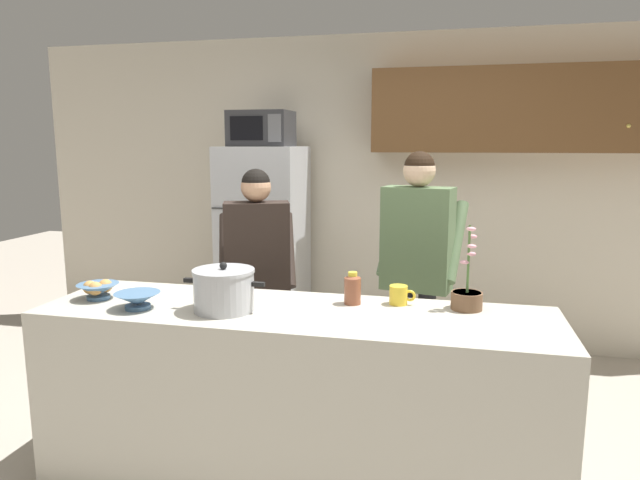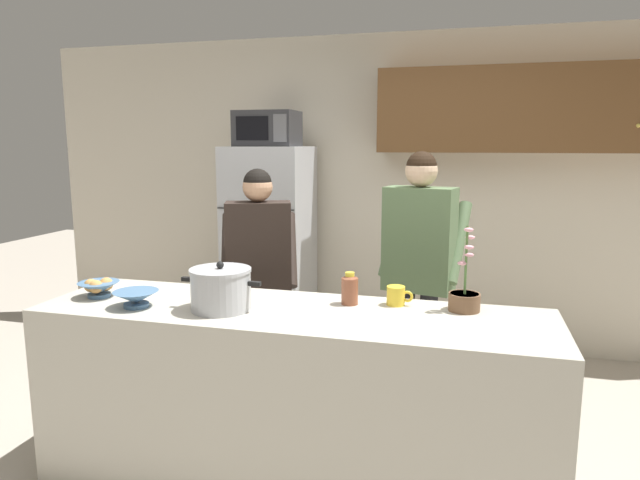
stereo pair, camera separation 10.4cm
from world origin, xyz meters
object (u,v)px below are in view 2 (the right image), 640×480
person_near_pot (259,265)px  cooking_pot (221,289)px  microwave (267,129)px  person_by_sink (419,253)px  refrigerator (270,249)px  bread_bowl (99,288)px  potted_orchid (464,297)px  empty_bowl (136,298)px  bottle_near_edge (350,289)px  coffee_mug (396,296)px

person_near_pot → cooking_pot: bearing=-82.0°
microwave → person_by_sink: size_ratio=0.29×
refrigerator → bread_bowl: size_ratio=8.03×
cooking_pot → potted_orchid: bearing=14.0°
potted_orchid → person_by_sink: bearing=110.4°
bread_bowl → empty_bowl: size_ratio=0.96×
cooking_pot → bottle_near_edge: (0.58, 0.25, -0.02)m
refrigerator → cooking_pot: refrigerator is taller
empty_bowl → coffee_mug: bearing=16.4°
coffee_mug → bottle_near_edge: bearing=-169.0°
refrigerator → potted_orchid: (1.58, -1.65, 0.14)m
person_near_pot → bread_bowl: person_near_pot is taller
refrigerator → coffee_mug: bearing=-52.5°
person_by_sink → empty_bowl: (-1.27, -1.11, -0.08)m
coffee_mug → bread_bowl: size_ratio=0.62×
bottle_near_edge → bread_bowl: bearing=-170.8°
person_near_pot → coffee_mug: (0.92, -0.50, 0.00)m
potted_orchid → bread_bowl: bearing=-172.5°
coffee_mug → empty_bowl: bearing=-163.6°
bottle_near_edge → potted_orchid: size_ratio=0.40×
refrigerator → bottle_near_edge: bearing=-58.5°
coffee_mug → empty_bowl: 1.28m
microwave → empty_bowl: bearing=-89.2°
microwave → person_by_sink: bearing=-33.8°
cooking_pot → bread_bowl: bearing=176.7°
bread_bowl → empty_bowl: 0.31m
person_by_sink → potted_orchid: 0.81m
coffee_mug → potted_orchid: 0.33m
refrigerator → bread_bowl: 1.91m
cooking_pot → refrigerator: bearing=103.1°
microwave → potted_orchid: microwave is taller
microwave → person_near_pot: bearing=-73.1°
microwave → bread_bowl: size_ratio=2.28×
potted_orchid → refrigerator: bearing=133.8°
person_by_sink → potted_orchid: (0.28, -0.76, -0.06)m
refrigerator → person_by_sink: refrigerator is taller
microwave → person_near_pot: (0.34, -1.11, -0.86)m
bottle_near_edge → potted_orchid: 0.55m
microwave → bottle_near_edge: bearing=-58.2°
person_by_sink → bread_bowl: size_ratio=7.93×
microwave → bread_bowl: bearing=-98.0°
person_near_pot → bread_bowl: 0.97m
person_by_sink → bread_bowl: bearing=-147.5°
cooking_pot → coffee_mug: bearing=20.0°
microwave → person_by_sink: microwave is taller
cooking_pot → coffee_mug: (0.81, 0.29, -0.05)m
refrigerator → person_by_sink: 1.59m
coffee_mug → person_near_pot: bearing=151.2°
empty_bowl → potted_orchid: bearing=12.7°
person_near_pot → person_by_sink: bearing=14.0°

